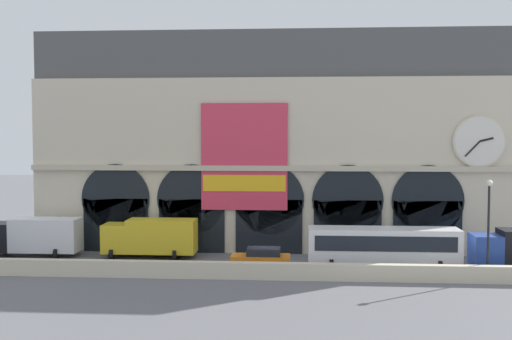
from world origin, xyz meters
TOP-DOWN VIEW (x-y plane):
  - ground_plane at (0.00, 0.00)m, footprint 200.00×200.00m
  - quay_parapet_wall at (0.00, -4.28)m, footprint 90.00×0.70m
  - station_building at (0.02, 7.08)m, footprint 40.40×4.56m
  - box_truck_west at (-19.04, 2.52)m, footprint 7.50×2.91m
  - box_truck_midwest at (-9.45, 2.62)m, footprint 7.50×2.91m
  - car_center at (-0.27, -0.85)m, footprint 4.40×2.22m
  - bus_mideast at (8.71, -0.72)m, footprint 11.00×3.25m
  - street_lamp_quayside at (15.40, -3.48)m, footprint 0.44×0.44m

SIDE VIEW (x-z plane):
  - ground_plane at x=0.00m, z-range 0.00..0.00m
  - quay_parapet_wall at x=0.00m, z-range 0.00..1.16m
  - car_center at x=-0.27m, z-range 0.03..1.58m
  - box_truck_west at x=-19.04m, z-range 0.14..3.26m
  - box_truck_midwest at x=-9.45m, z-range 0.14..3.26m
  - bus_mideast at x=8.71m, z-range 0.23..3.33m
  - street_lamp_quayside at x=15.40m, z-range 0.96..7.86m
  - station_building at x=0.02m, z-range -0.35..18.41m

